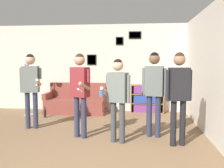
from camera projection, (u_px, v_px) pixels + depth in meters
wall_back at (106, 68)px, 7.83m from camera, size 7.33×0.08×2.70m
wall_right at (206, 71)px, 5.34m from camera, size 0.06×6.81×2.70m
couch at (76, 103)px, 7.62m from camera, size 1.83×0.80×0.88m
bookshelf at (147, 99)px, 7.55m from camera, size 0.98×0.30×0.86m
floor_lamp at (28, 70)px, 7.08m from camera, size 0.40×0.43×1.71m
person_player_foreground_left at (31, 83)px, 5.73m from camera, size 0.54×0.44×1.73m
person_player_foreground_center at (80, 86)px, 5.03m from camera, size 0.46×0.58×1.72m
person_watcher_holding_cup at (118, 92)px, 4.71m from camera, size 0.56×0.37×1.61m
person_spectator_near_bookshelf at (154, 85)px, 5.08m from camera, size 0.49×0.26×1.74m
person_spectator_far_right at (179, 89)px, 4.54m from camera, size 0.48×0.29×1.72m
bottle_on_floor at (45, 113)px, 6.94m from camera, size 0.07×0.07×0.30m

